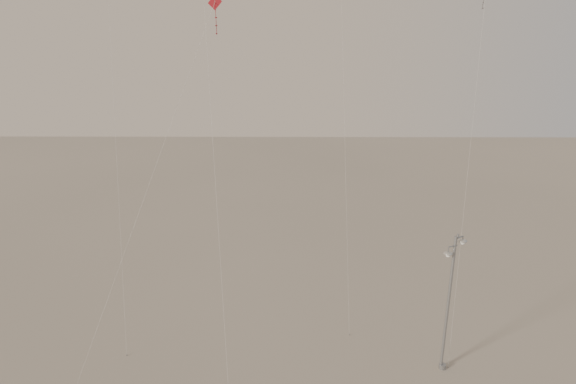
{
  "coord_description": "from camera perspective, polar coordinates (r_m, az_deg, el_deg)",
  "views": [
    {
      "loc": [
        -0.45,
        -24.25,
        20.23
      ],
      "look_at": [
        -0.69,
        5.0,
        11.51
      ],
      "focal_mm": 35.0,
      "sensor_mm": 36.0,
      "label": 1
    }
  ],
  "objects": [
    {
      "name": "street_lamp",
      "position": [
        35.0,
        16.04,
        -10.43
      ],
      "size": [
        1.46,
        1.08,
        8.82
      ],
      "color": "gray",
      "rests_on": "ground"
    },
    {
      "name": "kite_4",
      "position": [
        39.6,
        18.66,
        10.9
      ],
      "size": [
        3.54,
        10.48,
        23.02
      ],
      "rotation": [
        0.0,
        0.0,
        2.1
      ],
      "color": "#2F2927",
      "rests_on": "ground"
    },
    {
      "name": "kite_3",
      "position": [
        25.81,
        -11.94,
        6.24
      ],
      "size": [
        8.75,
        3.4,
        21.51
      ],
      "rotation": [
        0.0,
        0.0,
        -0.03
      ],
      "color": "maroon",
      "rests_on": "ground"
    },
    {
      "name": "kite_1",
      "position": [
        32.33,
        -8.07,
        11.95
      ],
      "size": [
        2.87,
        14.31,
        24.34
      ],
      "rotation": [
        0.0,
        0.0,
        -0.79
      ],
      "color": "#2F2927",
      "rests_on": "ground"
    }
  ]
}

